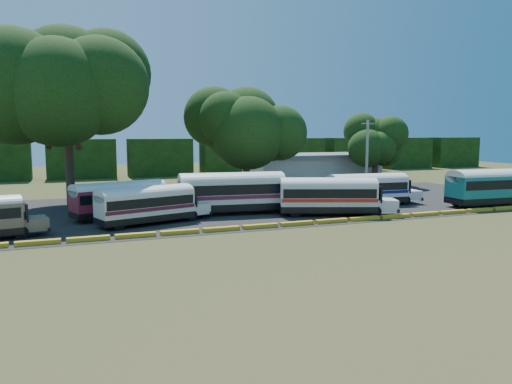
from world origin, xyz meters
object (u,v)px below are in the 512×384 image
object	(u,v)px
bus_teal	(495,185)
tree_west	(66,78)
bus_cream_west	(148,203)
bus_white_red	(330,194)
bus_red	(122,197)

from	to	relation	value
bus_teal	tree_west	distance (m)	41.53
bus_cream_west	bus_white_red	distance (m)	15.11
bus_red	bus_cream_west	bearing A→B (deg)	-84.83
tree_west	bus_cream_west	bearing A→B (deg)	-66.59
tree_west	bus_teal	bearing A→B (deg)	-21.51
bus_red	bus_white_red	bearing A→B (deg)	-34.92
bus_teal	tree_west	xyz separation A→B (m)	(-37.52, 14.79, 9.93)
bus_teal	tree_west	size ratio (longest dim) A/B	0.65
bus_cream_west	tree_west	size ratio (longest dim) A/B	0.55
bus_teal	tree_west	bearing A→B (deg)	161.85
bus_cream_west	tree_west	xyz separation A→B (m)	(-5.30, 12.24, 10.30)
bus_red	bus_teal	size ratio (longest dim) A/B	0.86
bus_red	bus_teal	distance (m)	34.34
bus_white_red	tree_west	bearing A→B (deg)	167.08
bus_red	tree_west	size ratio (longest dim) A/B	0.56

